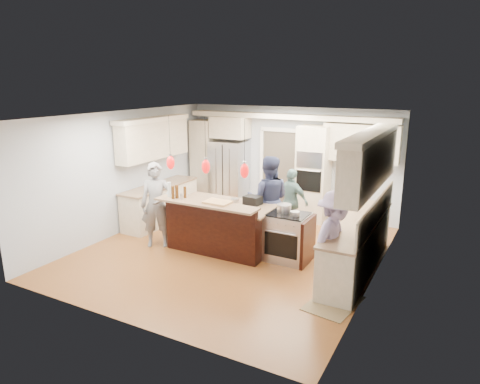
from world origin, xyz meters
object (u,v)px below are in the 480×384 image
(refrigerator, at_px, (229,175))
(kitchen_island, at_px, (223,225))
(person_bar_end, at_px, (157,205))
(island_range, at_px, (289,237))
(person_far_left, at_px, (268,200))

(refrigerator, relative_size, kitchen_island, 0.86)
(kitchen_island, bearing_deg, refrigerator, 116.92)
(person_bar_end, bearing_deg, island_range, -19.20)
(person_far_left, bearing_deg, person_bar_end, 13.22)
(refrigerator, height_order, person_far_left, person_far_left)
(refrigerator, distance_m, person_far_left, 2.65)
(refrigerator, height_order, island_range, refrigerator)
(island_range, bearing_deg, person_far_left, 137.30)
(island_range, bearing_deg, person_bar_end, -167.31)
(refrigerator, bearing_deg, island_range, -42.59)
(island_range, relative_size, person_far_left, 0.50)
(kitchen_island, bearing_deg, person_bar_end, -157.28)
(island_range, relative_size, person_bar_end, 0.53)
(kitchen_island, bearing_deg, island_range, 3.05)
(refrigerator, bearing_deg, kitchen_island, -63.08)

